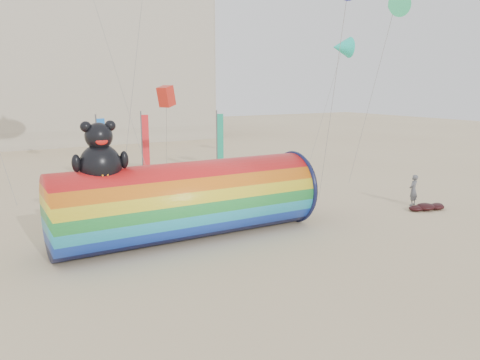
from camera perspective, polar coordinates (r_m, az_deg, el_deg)
ground at (r=22.99m, az=0.79°, el=-6.64°), size 160.00×160.00×0.00m
windsock_assembly at (r=22.15m, az=-6.38°, el=-2.24°), size 12.58×3.83×5.80m
kite_handler at (r=30.09m, az=20.37°, el=-1.17°), size 0.79×0.63×1.89m
fabric_bundle at (r=29.53m, az=21.85°, el=-3.04°), size 2.62×1.35×0.41m
festival_banners at (r=36.66m, az=-9.98°, el=4.21°), size 10.39×2.70×5.20m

